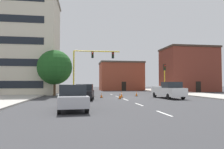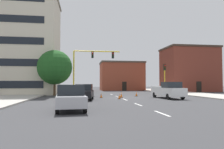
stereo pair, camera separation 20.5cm
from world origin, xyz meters
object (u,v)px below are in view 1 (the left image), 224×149
(traffic_light_pole_right, at_px, (165,72))
(traffic_cone_roadside_b, at_px, (136,94))
(pickup_truck_white, at_px, (168,90))
(sedan_silver_mid_left, at_px, (72,97))
(sedan_black_near_left, at_px, (85,92))
(traffic_cone_roadside_c, at_px, (122,95))
(tree_left_near, at_px, (55,67))
(traffic_cone_roadside_a, at_px, (120,96))
(traffic_signal_gantry, at_px, (80,81))
(traffic_cone_roadside_d, at_px, (101,95))

(traffic_light_pole_right, xyz_separation_m, traffic_cone_roadside_b, (-5.17, -2.31, -3.19))
(pickup_truck_white, xyz_separation_m, sedan_silver_mid_left, (-11.10, -9.67, -0.09))
(sedan_black_near_left, relative_size, sedan_silver_mid_left, 1.01)
(traffic_cone_roadside_c, bearing_deg, sedan_black_near_left, -147.35)
(pickup_truck_white, relative_size, traffic_cone_roadside_b, 8.06)
(tree_left_near, xyz_separation_m, sedan_black_near_left, (4.24, -8.43, -3.30))
(pickup_truck_white, distance_m, sedan_silver_mid_left, 14.72)
(traffic_light_pole_right, relative_size, sedan_silver_mid_left, 1.03)
(sedan_silver_mid_left, bearing_deg, traffic_light_pole_right, 50.91)
(traffic_light_pole_right, bearing_deg, traffic_cone_roadside_c, -148.61)
(sedan_black_near_left, bearing_deg, traffic_light_pole_right, 31.87)
(sedan_silver_mid_left, height_order, traffic_cone_roadside_c, sedan_silver_mid_left)
(sedan_black_near_left, distance_m, traffic_cone_roadside_a, 4.22)
(sedan_silver_mid_left, bearing_deg, traffic_signal_gantry, 88.31)
(traffic_light_pole_right, distance_m, traffic_cone_roadside_a, 11.43)
(pickup_truck_white, relative_size, traffic_cone_roadside_a, 8.40)
(traffic_cone_roadside_b, bearing_deg, traffic_cone_roadside_a, -125.09)
(traffic_signal_gantry, distance_m, traffic_cone_roadside_c, 7.93)
(traffic_cone_roadside_a, bearing_deg, traffic_cone_roadside_d, 130.37)
(sedan_black_near_left, xyz_separation_m, sedan_silver_mid_left, (-1.03, -8.92, 0.00))
(sedan_silver_mid_left, relative_size, traffic_cone_roadside_c, 6.09)
(pickup_truck_white, bearing_deg, traffic_cone_roadside_d, 163.52)
(tree_left_near, distance_m, traffic_cone_roadside_d, 9.21)
(sedan_silver_mid_left, relative_size, traffic_cone_roadside_a, 7.04)
(traffic_signal_gantry, xyz_separation_m, sedan_black_near_left, (0.51, -8.69, -1.29))
(pickup_truck_white, bearing_deg, traffic_cone_roadside_a, 179.36)
(tree_left_near, relative_size, pickup_truck_white, 1.22)
(traffic_light_pole_right, bearing_deg, traffic_cone_roadside_b, -155.89)
(traffic_light_pole_right, xyz_separation_m, pickup_truck_white, (-2.50, -7.06, -2.55))
(sedan_silver_mid_left, bearing_deg, tree_left_near, 100.47)
(traffic_cone_roadside_d, bearing_deg, sedan_silver_mid_left, -104.95)
(traffic_signal_gantry, xyz_separation_m, traffic_cone_roadside_b, (7.90, -3.19, -1.84))
(pickup_truck_white, bearing_deg, traffic_light_pole_right, 70.53)
(tree_left_near, distance_m, traffic_cone_roadside_c, 11.16)
(traffic_signal_gantry, xyz_separation_m, traffic_light_pole_right, (13.07, -0.88, 1.35))
(traffic_signal_gantry, height_order, tree_left_near, traffic_signal_gantry)
(traffic_light_pole_right, height_order, pickup_truck_white, traffic_light_pole_right)
(traffic_signal_gantry, xyz_separation_m, traffic_cone_roadside_a, (4.62, -7.87, -1.85))
(traffic_cone_roadside_b, bearing_deg, traffic_signal_gantry, 158.00)
(traffic_light_pole_right, distance_m, pickup_truck_white, 7.91)
(sedan_silver_mid_left, distance_m, traffic_cone_roadside_a, 11.03)
(sedan_silver_mid_left, bearing_deg, pickup_truck_white, 41.08)
(traffic_signal_gantry, distance_m, tree_left_near, 4.24)
(tree_left_near, height_order, sedan_black_near_left, tree_left_near)
(tree_left_near, height_order, traffic_cone_roadside_c, tree_left_near)
(traffic_cone_roadside_b, bearing_deg, traffic_cone_roadside_c, -137.07)
(traffic_cone_roadside_a, bearing_deg, tree_left_near, 137.63)
(traffic_light_pole_right, relative_size, traffic_cone_roadside_a, 7.28)
(traffic_signal_gantry, distance_m, pickup_truck_white, 13.28)
(traffic_cone_roadside_a, distance_m, traffic_cone_roadside_d, 2.98)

